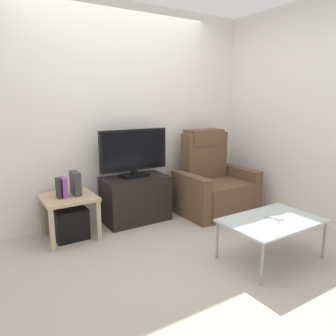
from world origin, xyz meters
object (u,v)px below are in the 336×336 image
(tv_stand, at_px, (136,199))
(coffee_table, at_px, (272,222))
(book_middle, at_px, (64,187))
(side_table, at_px, (69,203))
(subwoofer_box, at_px, (70,223))
(recliner_armchair, at_px, (213,184))
(book_leftmost, at_px, (58,188))
(cell_phone, at_px, (274,218))
(television, at_px, (134,152))
(game_console, at_px, (76,183))

(tv_stand, xyz_separation_m, coffee_table, (0.62, -1.56, 0.08))
(book_middle, bearing_deg, tv_stand, 5.78)
(side_table, xyz_separation_m, subwoofer_box, (0.00, 0.00, -0.23))
(subwoofer_box, bearing_deg, tv_stand, 4.72)
(recliner_armchair, bearing_deg, side_table, -176.98)
(book_leftmost, distance_m, book_middle, 0.06)
(side_table, xyz_separation_m, cell_phone, (1.50, -1.48, -0.00))
(television, bearing_deg, cell_phone, -66.93)
(recliner_armchair, relative_size, side_table, 2.00)
(book_middle, height_order, cell_phone, book_middle)
(television, height_order, subwoofer_box, television)
(recliner_armchair, distance_m, side_table, 1.88)
(subwoofer_box, bearing_deg, recliner_armchair, -4.94)
(subwoofer_box, distance_m, coffee_table, 2.09)
(game_console, bearing_deg, cell_phone, -46.55)
(game_console, relative_size, cell_phone, 1.68)
(side_table, xyz_separation_m, game_console, (0.09, 0.01, 0.20))
(side_table, xyz_separation_m, book_middle, (-0.04, -0.02, 0.18))
(game_console, xyz_separation_m, coffee_table, (1.36, -1.50, -0.23))
(cell_phone, bearing_deg, tv_stand, 100.87)
(book_middle, distance_m, game_console, 0.14)
(television, relative_size, game_console, 3.42)
(television, relative_size, coffee_table, 0.96)
(recliner_armchair, distance_m, cell_phone, 1.37)
(tv_stand, xyz_separation_m, recliner_armchair, (1.04, -0.23, 0.09))
(television, distance_m, game_console, 0.79)
(book_leftmost, bearing_deg, coffee_table, -43.54)
(game_console, height_order, cell_phone, game_console)
(recliner_armchair, bearing_deg, coffee_table, -99.61)
(game_console, bearing_deg, subwoofer_box, -173.66)
(book_middle, bearing_deg, recliner_armchair, -4.23)
(recliner_armchair, distance_m, coffee_table, 1.40)
(coffee_table, bearing_deg, cell_phone, 15.93)
(book_middle, bearing_deg, cell_phone, -43.36)
(tv_stand, height_order, television, television)
(tv_stand, relative_size, side_table, 1.46)
(recliner_armchair, xyz_separation_m, cell_phone, (-0.37, -1.32, 0.02))
(recliner_armchair, relative_size, book_leftmost, 5.14)
(side_table, height_order, subwoofer_box, side_table)
(subwoofer_box, bearing_deg, book_middle, -155.77)
(television, height_order, coffee_table, television)
(television, height_order, recliner_armchair, television)
(book_middle, bearing_deg, book_leftmost, 180.00)
(television, distance_m, subwoofer_box, 1.09)
(game_console, height_order, coffee_table, game_console)
(book_middle, xyz_separation_m, cell_phone, (1.54, -1.46, -0.18))
(recliner_armchair, height_order, book_leftmost, recliner_armchair)
(book_middle, relative_size, game_console, 0.84)
(game_console, distance_m, coffee_table, 2.04)
(tv_stand, distance_m, television, 0.58)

